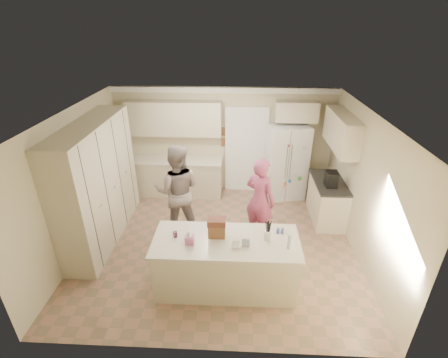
{
  "coord_description": "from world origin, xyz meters",
  "views": [
    {
      "loc": [
        0.36,
        -5.14,
        4.03
      ],
      "look_at": [
        0.1,
        0.35,
        1.25
      ],
      "focal_mm": 26.0,
      "sensor_mm": 36.0,
      "label": 1
    }
  ],
  "objects_px": {
    "coffee_maker": "(331,179)",
    "island_base": "(226,264)",
    "dollhouse_body": "(217,230)",
    "teen_girl": "(260,199)",
    "tissue_box": "(190,239)",
    "refrigerator": "(286,162)",
    "utensil_crock": "(268,235)",
    "teen_boy": "(178,191)"
  },
  "relations": [
    {
      "from": "refrigerator",
      "to": "dollhouse_body",
      "type": "distance_m",
      "value": 3.36
    },
    {
      "from": "coffee_maker",
      "to": "teen_girl",
      "type": "distance_m",
      "value": 1.56
    },
    {
      "from": "teen_girl",
      "to": "coffee_maker",
      "type": "bearing_deg",
      "value": -125.06
    },
    {
      "from": "tissue_box",
      "to": "teen_girl",
      "type": "bearing_deg",
      "value": 52.19
    },
    {
      "from": "dollhouse_body",
      "to": "teen_girl",
      "type": "xyz_separation_m",
      "value": [
        0.75,
        1.28,
        -0.18
      ]
    },
    {
      "from": "utensil_crock",
      "to": "tissue_box",
      "type": "relative_size",
      "value": 1.07
    },
    {
      "from": "island_base",
      "to": "dollhouse_body",
      "type": "relative_size",
      "value": 8.46
    },
    {
      "from": "teen_girl",
      "to": "utensil_crock",
      "type": "bearing_deg",
      "value": 127.46
    },
    {
      "from": "island_base",
      "to": "tissue_box",
      "type": "height_order",
      "value": "tissue_box"
    },
    {
      "from": "coffee_maker",
      "to": "tissue_box",
      "type": "relative_size",
      "value": 2.14
    },
    {
      "from": "island_base",
      "to": "teen_girl",
      "type": "relative_size",
      "value": 1.28
    },
    {
      "from": "refrigerator",
      "to": "coffee_maker",
      "type": "relative_size",
      "value": 6.0
    },
    {
      "from": "coffee_maker",
      "to": "island_base",
      "type": "height_order",
      "value": "coffee_maker"
    },
    {
      "from": "refrigerator",
      "to": "utensil_crock",
      "type": "relative_size",
      "value": 12.0
    },
    {
      "from": "coffee_maker",
      "to": "island_base",
      "type": "bearing_deg",
      "value": -137.17
    },
    {
      "from": "teen_boy",
      "to": "coffee_maker",
      "type": "bearing_deg",
      "value": -176.12
    },
    {
      "from": "dollhouse_body",
      "to": "teen_boy",
      "type": "relative_size",
      "value": 0.14
    },
    {
      "from": "island_base",
      "to": "dollhouse_body",
      "type": "height_order",
      "value": "dollhouse_body"
    },
    {
      "from": "island_base",
      "to": "teen_boy",
      "type": "relative_size",
      "value": 1.16
    },
    {
      "from": "teen_girl",
      "to": "tissue_box",
      "type": "bearing_deg",
      "value": 87.43
    },
    {
      "from": "teen_girl",
      "to": "island_base",
      "type": "bearing_deg",
      "value": 101.8
    },
    {
      "from": "teen_girl",
      "to": "dollhouse_body",
      "type": "bearing_deg",
      "value": 94.92
    },
    {
      "from": "utensil_crock",
      "to": "dollhouse_body",
      "type": "height_order",
      "value": "dollhouse_body"
    },
    {
      "from": "refrigerator",
      "to": "utensil_crock",
      "type": "height_order",
      "value": "refrigerator"
    },
    {
      "from": "island_base",
      "to": "dollhouse_body",
      "type": "bearing_deg",
      "value": 146.31
    },
    {
      "from": "dollhouse_body",
      "to": "teen_girl",
      "type": "bearing_deg",
      "value": 59.69
    },
    {
      "from": "tissue_box",
      "to": "island_base",
      "type": "bearing_deg",
      "value": 10.3
    },
    {
      "from": "island_base",
      "to": "coffee_maker",
      "type": "bearing_deg",
      "value": 42.83
    },
    {
      "from": "refrigerator",
      "to": "dollhouse_body",
      "type": "xyz_separation_m",
      "value": [
        -1.46,
        -3.03,
        0.14
      ]
    },
    {
      "from": "coffee_maker",
      "to": "teen_girl",
      "type": "height_order",
      "value": "teen_girl"
    },
    {
      "from": "coffee_maker",
      "to": "dollhouse_body",
      "type": "bearing_deg",
      "value": -140.71
    },
    {
      "from": "utensil_crock",
      "to": "teen_boy",
      "type": "distance_m",
      "value": 2.21
    },
    {
      "from": "island_base",
      "to": "utensil_crock",
      "type": "relative_size",
      "value": 14.67
    },
    {
      "from": "refrigerator",
      "to": "dollhouse_body",
      "type": "relative_size",
      "value": 6.92
    },
    {
      "from": "utensil_crock",
      "to": "teen_girl",
      "type": "relative_size",
      "value": 0.09
    },
    {
      "from": "refrigerator",
      "to": "dollhouse_body",
      "type": "bearing_deg",
      "value": -127.29
    },
    {
      "from": "coffee_maker",
      "to": "teen_girl",
      "type": "bearing_deg",
      "value": -160.29
    },
    {
      "from": "refrigerator",
      "to": "utensil_crock",
      "type": "bearing_deg",
      "value": -113.63
    },
    {
      "from": "utensil_crock",
      "to": "tissue_box",
      "type": "height_order",
      "value": "utensil_crock"
    },
    {
      "from": "refrigerator",
      "to": "tissue_box",
      "type": "xyz_separation_m",
      "value": [
        -1.86,
        -3.23,
        0.1
      ]
    },
    {
      "from": "island_base",
      "to": "teen_boy",
      "type": "height_order",
      "value": "teen_boy"
    },
    {
      "from": "utensil_crock",
      "to": "tissue_box",
      "type": "xyz_separation_m",
      "value": [
        -1.2,
        -0.15,
        -0.0
      ]
    }
  ]
}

